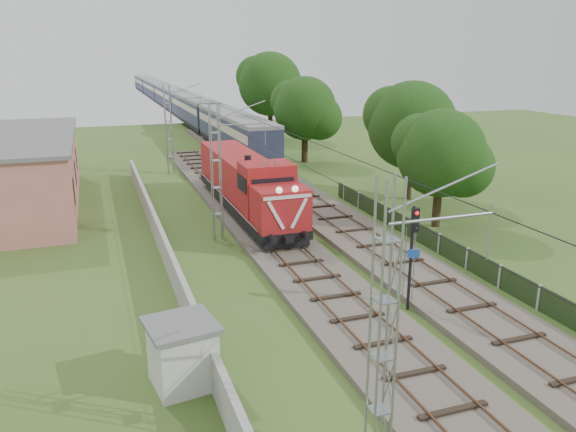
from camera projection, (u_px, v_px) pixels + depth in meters
name	position (u px, v px, depth m)	size (l,w,h in m)	color
ground	(350.00, 318.00, 23.64)	(140.00, 140.00, 0.00)	#365921
track_main	(294.00, 259.00, 29.93)	(4.20, 70.00, 0.45)	#6B6054
track_side	(298.00, 195.00, 43.29)	(4.20, 80.00, 0.45)	#6B6054
catenary	(217.00, 173.00, 32.44)	(3.31, 70.00, 8.00)	gray
boundary_wall	(158.00, 234.00, 32.24)	(0.25, 40.00, 1.50)	#9E9E99
station_building	(15.00, 171.00, 39.89)	(8.40, 20.40, 5.22)	#C9746C
fence	(467.00, 259.00, 28.72)	(0.12, 32.00, 1.20)	black
locomotive	(246.00, 183.00, 37.96)	(3.03, 17.28, 4.39)	black
coach_rake	(170.00, 97.00, 105.41)	(3.29, 122.83, 3.80)	black
signal_post	(413.00, 240.00, 23.48)	(0.49, 0.40, 4.67)	black
relay_hut	(183.00, 354.00, 18.65)	(2.52, 2.52, 2.29)	beige
tree_a	(442.00, 154.00, 34.85)	(5.78, 5.51, 7.49)	#3B2C18
tree_b	(413.00, 126.00, 41.28)	(6.82, 6.49, 8.84)	#3B2C18
tree_c	(306.00, 109.00, 55.64)	(6.59, 6.27, 8.54)	#3B2C18
tree_d	(271.00, 85.00, 70.88)	(8.39, 7.99, 10.87)	#3B2C18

